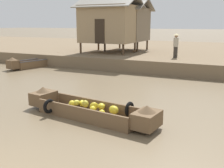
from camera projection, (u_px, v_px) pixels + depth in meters
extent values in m
plane|color=#726047|center=(141.00, 86.00, 14.17)|extent=(300.00, 300.00, 0.00)
cube|color=#756047|center=(188.00, 53.00, 25.60)|extent=(160.00, 20.00, 0.88)
cube|color=brown|center=(89.00, 116.00, 9.43)|extent=(3.88, 1.60, 0.12)
cube|color=brown|center=(97.00, 105.00, 9.79)|extent=(3.75, 0.59, 0.38)
cube|color=brown|center=(79.00, 113.00, 8.95)|extent=(3.75, 0.59, 0.38)
cube|color=brown|center=(147.00, 120.00, 8.17)|extent=(0.79, 1.02, 0.48)
cone|color=brown|center=(147.00, 109.00, 8.10)|extent=(0.63, 0.63, 0.20)
cube|color=brown|center=(44.00, 98.00, 10.55)|extent=(0.79, 1.02, 0.48)
cone|color=brown|center=(43.00, 89.00, 10.47)|extent=(0.63, 0.63, 0.20)
cube|color=brown|center=(71.00, 104.00, 9.80)|extent=(0.33, 1.01, 0.05)
torus|color=black|center=(129.00, 109.00, 9.20)|extent=(0.19, 0.53, 0.52)
torus|color=black|center=(49.00, 106.00, 9.52)|extent=(0.19, 0.53, 0.52)
ellipsoid|color=yellow|center=(82.00, 103.00, 9.94)|extent=(0.30, 0.37, 0.24)
ellipsoid|color=yellow|center=(94.00, 106.00, 9.17)|extent=(0.33, 0.35, 0.28)
ellipsoid|color=yellow|center=(76.00, 103.00, 9.75)|extent=(0.29, 0.33, 0.20)
ellipsoid|color=yellow|center=(101.00, 106.00, 9.40)|extent=(0.29, 0.29, 0.21)
ellipsoid|color=yellow|center=(93.00, 109.00, 9.05)|extent=(0.27, 0.31, 0.23)
ellipsoid|color=yellow|center=(102.00, 113.00, 8.79)|extent=(0.34, 0.34, 0.25)
ellipsoid|color=yellow|center=(113.00, 110.00, 9.02)|extent=(0.39, 0.32, 0.28)
ellipsoid|color=gold|center=(85.00, 104.00, 9.59)|extent=(0.32, 0.31, 0.26)
ellipsoid|color=yellow|center=(72.00, 104.00, 9.70)|extent=(0.26, 0.29, 0.24)
ellipsoid|color=gold|center=(115.00, 110.00, 9.05)|extent=(0.33, 0.35, 0.28)
cube|color=brown|center=(38.00, 66.00, 20.34)|extent=(1.72, 3.51, 0.12)
cube|color=brown|center=(34.00, 62.00, 20.54)|extent=(0.91, 3.31, 0.41)
cube|color=brown|center=(41.00, 63.00, 20.02)|extent=(0.91, 3.31, 0.41)
cube|color=#47474C|center=(34.00, 59.00, 20.49)|extent=(0.93, 3.31, 0.05)
cube|color=#47474C|center=(40.00, 60.00, 19.97)|extent=(0.93, 3.31, 0.05)
cube|color=brown|center=(58.00, 59.00, 21.76)|extent=(0.90, 0.78, 0.60)
cone|color=brown|center=(58.00, 54.00, 21.67)|extent=(0.67, 0.67, 0.20)
cube|color=brown|center=(13.00, 64.00, 18.76)|extent=(0.90, 0.78, 0.60)
cone|color=brown|center=(12.00, 59.00, 18.67)|extent=(0.67, 0.67, 0.20)
cube|color=brown|center=(29.00, 63.00, 19.73)|extent=(0.85, 0.40, 0.05)
cylinder|color=#4C3826|center=(81.00, 48.00, 21.43)|extent=(0.16, 0.16, 0.83)
cylinder|color=#4C3826|center=(123.00, 50.00, 19.89)|extent=(0.16, 0.16, 0.83)
cylinder|color=#4C3826|center=(98.00, 45.00, 24.05)|extent=(0.16, 0.16, 0.83)
cylinder|color=#4C3826|center=(137.00, 47.00, 22.51)|extent=(0.16, 0.16, 0.83)
cube|color=#9E8460|center=(110.00, 24.00, 21.57)|extent=(4.06, 3.38, 2.86)
cube|color=#2D2319|center=(100.00, 31.00, 20.18)|extent=(0.80, 0.04, 1.80)
cube|color=gray|center=(105.00, 1.00, 20.44)|extent=(4.76, 2.18, 1.05)
cube|color=gray|center=(114.00, 2.00, 21.93)|extent=(4.76, 2.18, 1.05)
cylinder|color=#4C3826|center=(105.00, 46.00, 23.02)|extent=(0.16, 0.16, 0.83)
cylinder|color=#4C3826|center=(135.00, 47.00, 21.87)|extent=(0.16, 0.16, 0.83)
cylinder|color=#4C3826|center=(120.00, 44.00, 25.76)|extent=(0.16, 0.16, 0.83)
cylinder|color=#4C3826|center=(147.00, 45.00, 24.62)|extent=(0.16, 0.16, 0.83)
cube|color=#7A6B56|center=(127.00, 25.00, 23.42)|extent=(3.13, 3.52, 2.76)
cube|color=#2D2319|center=(118.00, 31.00, 21.96)|extent=(0.80, 0.04, 1.80)
cube|color=gray|center=(123.00, 4.00, 22.28)|extent=(3.83, 2.24, 1.10)
cube|color=gray|center=(131.00, 5.00, 23.83)|extent=(3.83, 2.24, 1.10)
cylinder|color=#332D28|center=(175.00, 52.00, 18.70)|extent=(0.28, 0.28, 0.75)
cylinder|color=#B7AD99|center=(176.00, 42.00, 18.55)|extent=(0.34, 0.34, 0.60)
sphere|color=#9E7556|center=(176.00, 36.00, 18.46)|extent=(0.22, 0.22, 0.22)
cone|color=tan|center=(176.00, 34.00, 18.43)|extent=(0.44, 0.44, 0.14)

